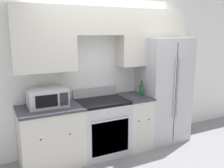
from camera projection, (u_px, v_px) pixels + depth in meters
The scene contains 8 objects.
ground_plane at pixel (121, 158), 3.99m from camera, with size 12.00×12.00×0.00m, color gray.
wall_back at pixel (105, 58), 4.18m from camera, with size 8.00×0.39×2.60m.
lower_cabinets_left at pixel (51, 136), 3.72m from camera, with size 0.93×0.64×0.90m.
lower_cabinets_right at pixel (134, 121), 4.35m from camera, with size 0.45×0.64×0.90m.
oven_range at pixel (102, 126), 4.09m from camera, with size 0.78×0.65×1.06m.
refrigerator at pixel (162, 89), 4.58m from camera, with size 0.83×0.78×1.87m.
microwave at pixel (47, 98), 3.65m from camera, with size 0.56×0.39×0.27m.
bottle at pixel (141, 90), 4.26m from camera, with size 0.07×0.07×0.26m.
Camera 1 is at (-1.76, -3.20, 1.98)m, focal length 40.00 mm.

